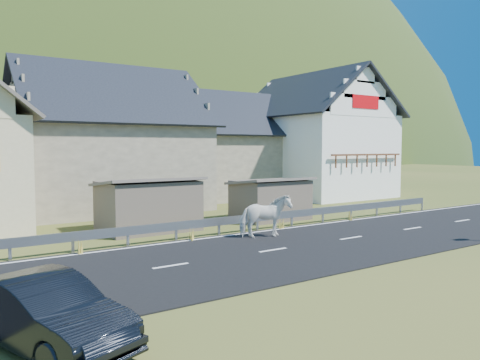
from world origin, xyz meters
TOP-DOWN VIEW (x-y plane):
  - ground at (0.00, 0.00)m, footprint 160.00×160.00m
  - road at (0.00, 0.00)m, footprint 60.00×7.00m
  - lane_markings at (0.00, 0.00)m, footprint 60.00×6.60m
  - guardrail at (-0.00, 3.68)m, footprint 28.10×0.09m
  - shed_left at (-2.00, 6.50)m, footprint 4.30×3.30m
  - shed_right at (4.50, 6.00)m, footprint 3.80×2.90m
  - house_stone_a at (-1.00, 15.00)m, footprint 10.80×9.80m
  - house_stone_b at (9.00, 17.00)m, footprint 9.80×8.80m
  - house_white at (15.00, 14.00)m, footprint 8.80×10.80m
  - horse at (1.21, 2.06)m, footprint 1.46×2.24m
  - car at (-8.46, -4.00)m, footprint 2.73×4.29m

SIDE VIEW (x-z plane):
  - ground at x=0.00m, z-range 0.00..0.00m
  - road at x=0.00m, z-range 0.00..0.04m
  - lane_markings at x=0.00m, z-range 0.04..0.05m
  - guardrail at x=0.00m, z-range 0.19..0.94m
  - car at x=-8.46m, z-range 0.00..1.33m
  - horse at x=1.21m, z-range 0.04..1.78m
  - shed_right at x=4.50m, z-range -0.10..2.10m
  - shed_left at x=-2.00m, z-range -0.10..2.30m
  - house_stone_b at x=9.00m, z-range 0.19..8.29m
  - house_stone_a at x=-1.00m, z-range 0.18..9.08m
  - house_white at x=15.00m, z-range 0.21..9.91m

